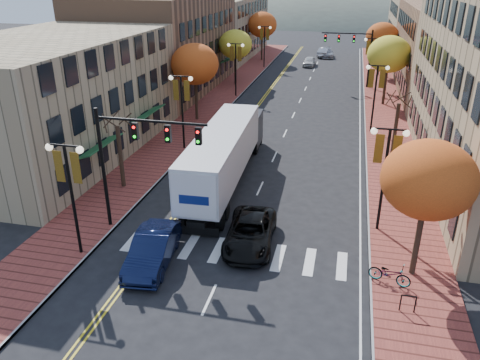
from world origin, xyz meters
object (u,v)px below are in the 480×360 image
Objects in this scene: semi_truck at (227,149)px; bicycle at (390,274)px; navy_sedan at (153,249)px; black_suv at (250,232)px.

bicycle is (10.33, -9.78, -1.73)m from semi_truck.
semi_truck reaches higher than bicycle.
black_suv is at bearing 26.76° from navy_sedan.
navy_sedan is at bearing -150.94° from black_suv.
semi_truck is 3.08× the size of black_suv.
semi_truck is 3.25× the size of navy_sedan.
bicycle is (11.37, 0.80, -0.17)m from navy_sedan.
navy_sedan is 5.19m from black_suv.
black_suv is 2.74× the size of bicycle.
semi_truck reaches higher than black_suv.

